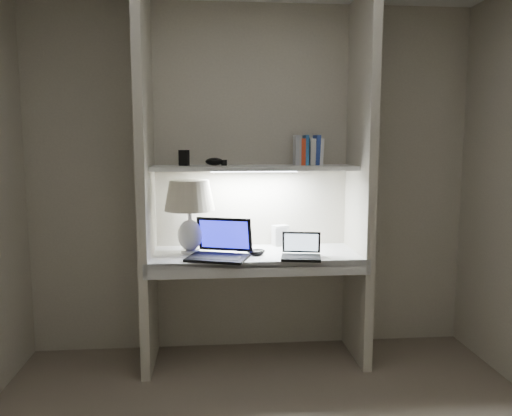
{
  "coord_description": "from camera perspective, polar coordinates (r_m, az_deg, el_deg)",
  "views": [
    {
      "loc": [
        -0.29,
        -2.13,
        1.52
      ],
      "look_at": [
        -0.01,
        1.05,
        1.1
      ],
      "focal_mm": 35.0,
      "sensor_mm": 36.0,
      "label": 1
    }
  ],
  "objects": [
    {
      "name": "table_lamp",
      "position": [
        3.41,
        -7.6,
        0.44
      ],
      "size": [
        0.34,
        0.34,
        0.5
      ],
      "color": "white",
      "rests_on": "desk"
    },
    {
      "name": "shelf_gadget",
      "position": [
        3.47,
        -4.78,
        5.31
      ],
      "size": [
        0.13,
        0.1,
        0.05
      ],
      "primitive_type": "ellipsoid",
      "rotation": [
        0.0,
        0.0,
        -0.09
      ],
      "color": "black",
      "rests_on": "shelf"
    },
    {
      "name": "shelf",
      "position": [
        3.47,
        -0.23,
        4.62
      ],
      "size": [
        1.4,
        0.36,
        0.03
      ],
      "primitive_type": "cube",
      "color": "silver",
      "rests_on": "back_wall"
    },
    {
      "name": "sticky_note",
      "position": [
        3.47,
        -5.85,
        -5.08
      ],
      "size": [
        0.09,
        0.09,
        0.0
      ],
      "primitive_type": "cube",
      "rotation": [
        0.0,
        0.0,
        0.44
      ],
      "color": "yellow",
      "rests_on": "desk"
    },
    {
      "name": "desk_apron",
      "position": [
        3.21,
        0.31,
        -7.0
      ],
      "size": [
        1.46,
        0.03,
        0.1
      ],
      "primitive_type": "cube",
      "color": "silver",
      "rests_on": "desk"
    },
    {
      "name": "alcove_panel_right",
      "position": [
        3.52,
        11.85,
        2.87
      ],
      "size": [
        0.06,
        0.55,
        2.5
      ],
      "primitive_type": "cube",
      "color": "beige",
      "rests_on": "floor"
    },
    {
      "name": "speaker",
      "position": [
        3.68,
        2.79,
        -3.15
      ],
      "size": [
        0.13,
        0.11,
        0.15
      ],
      "primitive_type": "cube",
      "rotation": [
        0.0,
        0.0,
        0.37
      ],
      "color": "silver",
      "rests_on": "desk"
    },
    {
      "name": "shelf_box",
      "position": [
        3.48,
        -8.23,
        5.69
      ],
      "size": [
        0.07,
        0.06,
        0.11
      ],
      "primitive_type": "cube",
      "rotation": [
        0.0,
        0.0,
        -0.37
      ],
      "color": "black",
      "rests_on": "shelf"
    },
    {
      "name": "laptop_main",
      "position": [
        3.31,
        -4.11,
        -4.66
      ],
      "size": [
        0.46,
        0.43,
        0.25
      ],
      "rotation": [
        0.0,
        0.0,
        -0.32
      ],
      "color": "black",
      "rests_on": "desk"
    },
    {
      "name": "book_row",
      "position": [
        3.58,
        5.95,
        6.5
      ],
      "size": [
        0.2,
        0.14,
        0.21
      ],
      "color": "white",
      "rests_on": "shelf"
    },
    {
      "name": "desk",
      "position": [
        3.45,
        -0.09,
        -5.45
      ],
      "size": [
        1.4,
        0.55,
        0.04
      ],
      "primitive_type": "cube",
      "color": "white",
      "rests_on": "alcove_panel_left"
    },
    {
      "name": "mouse",
      "position": [
        3.36,
        0.08,
        -5.14
      ],
      "size": [
        0.1,
        0.07,
        0.04
      ],
      "primitive_type": "ellipsoid",
      "rotation": [
        0.0,
        0.0,
        0.04
      ],
      "color": "black",
      "rests_on": "desk"
    },
    {
      "name": "cable_coil",
      "position": [
        3.48,
        0.17,
        -4.91
      ],
      "size": [
        0.12,
        0.12,
        0.01
      ],
      "primitive_type": "torus",
      "rotation": [
        0.0,
        0.0,
        -0.18
      ],
      "color": "black",
      "rests_on": "desk"
    },
    {
      "name": "alcove_panel_left",
      "position": [
        3.39,
        -12.48,
        2.69
      ],
      "size": [
        0.06,
        0.55,
        2.5
      ],
      "primitive_type": "cube",
      "color": "beige",
      "rests_on": "floor"
    },
    {
      "name": "laptop_netbook",
      "position": [
        3.3,
        5.17,
        -5.03
      ],
      "size": [
        0.29,
        0.27,
        0.16
      ],
      "rotation": [
        0.0,
        0.0,
        -0.19
      ],
      "color": "black",
      "rests_on": "desk"
    },
    {
      "name": "back_wall",
      "position": [
        3.65,
        -0.47,
        3.19
      ],
      "size": [
        3.2,
        0.01,
        2.5
      ],
      "primitive_type": "cube",
      "color": "beige",
      "rests_on": "floor"
    },
    {
      "name": "strip_light",
      "position": [
        3.47,
        -0.23,
        4.26
      ],
      "size": [
        0.6,
        0.04,
        0.02
      ],
      "primitive_type": "cube",
      "color": "white",
      "rests_on": "shelf"
    }
  ]
}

